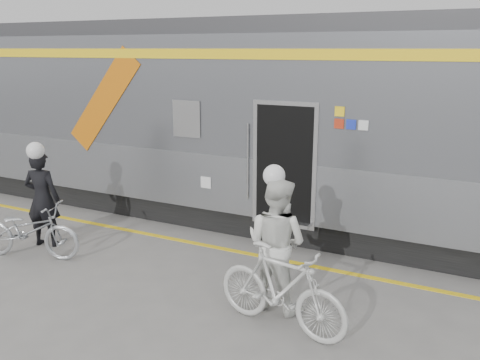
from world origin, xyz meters
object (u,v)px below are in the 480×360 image
Objects in this scene: man at (42,199)px; bicycle_left at (28,231)px; bicycle_right at (281,289)px; woman at (276,243)px.

man reaches higher than bicycle_left.
man is 0.94× the size of bicycle_right.
man is at bearing 3.19° from bicycle_left.
bicycle_left is at bearing 14.09° from woman.
bicycle_left is 0.99× the size of bicycle_right.
bicycle_right is at bearing 154.46° from man.
woman reaches higher than bicycle_left.
man is 0.95× the size of woman.
man reaches higher than bicycle_right.
bicycle_right is (5.00, -0.77, -0.32)m from man.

